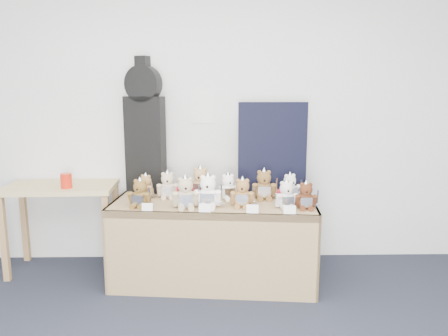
{
  "coord_description": "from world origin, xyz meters",
  "views": [
    {
      "loc": [
        0.08,
        -1.53,
        1.64
      ],
      "look_at": [
        0.15,
        1.87,
        1.0
      ],
      "focal_mm": 35.0,
      "sensor_mm": 36.0,
      "label": 1
    }
  ],
  "objects_px": {
    "teddy_front_left": "(185,194)",
    "display_table": "(213,221)",
    "teddy_front_end": "(306,197)",
    "teddy_back_far_left": "(146,187)",
    "teddy_front_far_right": "(286,196)",
    "teddy_back_end": "(290,187)",
    "side_table": "(62,199)",
    "red_cup": "(66,181)",
    "teddy_front_right": "(242,194)",
    "teddy_back_centre_left": "(200,183)",
    "teddy_back_centre_right": "(228,188)",
    "teddy_back_right": "(264,186)",
    "teddy_back_left": "(168,186)",
    "guitar_case": "(145,127)",
    "teddy_front_centre": "(208,193)",
    "teddy_front_far_left": "(140,194)"
  },
  "relations": [
    {
      "from": "teddy_front_far_left",
      "to": "teddy_front_end",
      "type": "height_order",
      "value": "teddy_front_far_left"
    },
    {
      "from": "red_cup",
      "to": "teddy_front_centre",
      "type": "distance_m",
      "value": 1.25
    },
    {
      "from": "teddy_front_right",
      "to": "teddy_back_end",
      "type": "xyz_separation_m",
      "value": [
        0.42,
        0.23,
        -0.0
      ]
    },
    {
      "from": "teddy_front_end",
      "to": "teddy_back_far_left",
      "type": "height_order",
      "value": "teddy_front_end"
    },
    {
      "from": "teddy_front_right",
      "to": "teddy_front_far_right",
      "type": "height_order",
      "value": "teddy_front_right"
    },
    {
      "from": "teddy_front_right",
      "to": "teddy_front_centre",
      "type": "bearing_deg",
      "value": -168.79
    },
    {
      "from": "teddy_front_end",
      "to": "teddy_back_centre_left",
      "type": "bearing_deg",
      "value": 158.37
    },
    {
      "from": "guitar_case",
      "to": "teddy_front_centre",
      "type": "distance_m",
      "value": 0.89
    },
    {
      "from": "guitar_case",
      "to": "teddy_back_centre_right",
      "type": "height_order",
      "value": "guitar_case"
    },
    {
      "from": "teddy_front_left",
      "to": "teddy_front_right",
      "type": "bearing_deg",
      "value": -2.58
    },
    {
      "from": "teddy_front_right",
      "to": "guitar_case",
      "type": "bearing_deg",
      "value": 156.61
    },
    {
      "from": "teddy_back_centre_right",
      "to": "teddy_back_right",
      "type": "height_order",
      "value": "teddy_back_right"
    },
    {
      "from": "teddy_back_centre_left",
      "to": "teddy_back_left",
      "type": "bearing_deg",
      "value": -161.97
    },
    {
      "from": "teddy_front_end",
      "to": "teddy_back_far_left",
      "type": "xyz_separation_m",
      "value": [
        -1.3,
        0.37,
        -0.0
      ]
    },
    {
      "from": "teddy_back_centre_right",
      "to": "teddy_front_end",
      "type": "bearing_deg",
      "value": -43.82
    },
    {
      "from": "teddy_back_centre_right",
      "to": "guitar_case",
      "type": "bearing_deg",
      "value": 144.54
    },
    {
      "from": "teddy_back_centre_left",
      "to": "display_table",
      "type": "bearing_deg",
      "value": -55.12
    },
    {
      "from": "teddy_front_right",
      "to": "teddy_back_centre_right",
      "type": "xyz_separation_m",
      "value": [
        -0.1,
        0.24,
        -0.01
      ]
    },
    {
      "from": "teddy_front_left",
      "to": "teddy_front_end",
      "type": "distance_m",
      "value": 0.94
    },
    {
      "from": "teddy_back_centre_left",
      "to": "teddy_back_end",
      "type": "distance_m",
      "value": 0.77
    },
    {
      "from": "teddy_back_centre_right",
      "to": "teddy_back_right",
      "type": "xyz_separation_m",
      "value": [
        0.3,
        -0.01,
        0.02
      ]
    },
    {
      "from": "teddy_front_centre",
      "to": "teddy_back_left",
      "type": "xyz_separation_m",
      "value": [
        -0.35,
        0.31,
        -0.02
      ]
    },
    {
      "from": "display_table",
      "to": "teddy_front_far_right",
      "type": "height_order",
      "value": "teddy_front_far_right"
    },
    {
      "from": "teddy_front_far_left",
      "to": "teddy_back_centre_left",
      "type": "relative_size",
      "value": 0.87
    },
    {
      "from": "side_table",
      "to": "red_cup",
      "type": "distance_m",
      "value": 0.24
    },
    {
      "from": "teddy_front_far_left",
      "to": "teddy_back_left",
      "type": "height_order",
      "value": "same"
    },
    {
      "from": "teddy_back_right",
      "to": "teddy_back_end",
      "type": "relative_size",
      "value": 1.15
    },
    {
      "from": "guitar_case",
      "to": "teddy_front_end",
      "type": "relative_size",
      "value": 5.02
    },
    {
      "from": "teddy_front_far_right",
      "to": "teddy_back_end",
      "type": "xyz_separation_m",
      "value": [
        0.08,
        0.29,
        -0.0
      ]
    },
    {
      "from": "teddy_back_far_left",
      "to": "display_table",
      "type": "bearing_deg",
      "value": 6.19
    },
    {
      "from": "teddy_front_far_right",
      "to": "teddy_back_left",
      "type": "distance_m",
      "value": 1.02
    },
    {
      "from": "side_table",
      "to": "teddy_front_right",
      "type": "xyz_separation_m",
      "value": [
        1.57,
        -0.42,
        0.15
      ]
    },
    {
      "from": "teddy_front_end",
      "to": "teddy_back_far_left",
      "type": "distance_m",
      "value": 1.35
    },
    {
      "from": "guitar_case",
      "to": "teddy_front_far_left",
      "type": "xyz_separation_m",
      "value": [
        0.02,
        -0.49,
        -0.48
      ]
    },
    {
      "from": "teddy_front_far_right",
      "to": "teddy_front_left",
      "type": "bearing_deg",
      "value": 172.82
    },
    {
      "from": "teddy_front_far_right",
      "to": "teddy_back_far_left",
      "type": "height_order",
      "value": "teddy_front_far_right"
    },
    {
      "from": "teddy_back_centre_right",
      "to": "teddy_back_right",
      "type": "distance_m",
      "value": 0.3
    },
    {
      "from": "red_cup",
      "to": "teddy_front_far_left",
      "type": "xyz_separation_m",
      "value": [
        0.67,
        -0.3,
        -0.05
      ]
    },
    {
      "from": "side_table",
      "to": "teddy_back_right",
      "type": "relative_size",
      "value": 3.39
    },
    {
      "from": "guitar_case",
      "to": "red_cup",
      "type": "xyz_separation_m",
      "value": [
        -0.65,
        -0.2,
        -0.44
      ]
    },
    {
      "from": "teddy_front_right",
      "to": "teddy_back_far_left",
      "type": "height_order",
      "value": "teddy_front_right"
    },
    {
      "from": "teddy_front_far_right",
      "to": "teddy_back_end",
      "type": "relative_size",
      "value": 1.01
    },
    {
      "from": "display_table",
      "to": "teddy_back_centre_right",
      "type": "height_order",
      "value": "teddy_back_centre_right"
    },
    {
      "from": "teddy_back_end",
      "to": "teddy_back_far_left",
      "type": "xyz_separation_m",
      "value": [
        -1.23,
        0.07,
        -0.01
      ]
    },
    {
      "from": "teddy_back_centre_left",
      "to": "teddy_front_end",
      "type": "bearing_deg",
      "value": -16.1
    },
    {
      "from": "teddy_front_right",
      "to": "teddy_back_right",
      "type": "relative_size",
      "value": 0.91
    },
    {
      "from": "teddy_front_left",
      "to": "display_table",
      "type": "bearing_deg",
      "value": 23.73
    },
    {
      "from": "side_table",
      "to": "teddy_front_far_right",
      "type": "xyz_separation_m",
      "value": [
        1.91,
        -0.48,
        0.14
      ]
    },
    {
      "from": "teddy_front_right",
      "to": "teddy_back_centre_left",
      "type": "height_order",
      "value": "teddy_back_centre_left"
    },
    {
      "from": "teddy_back_centre_right",
      "to": "teddy_back_right",
      "type": "relative_size",
      "value": 0.86
    }
  ]
}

